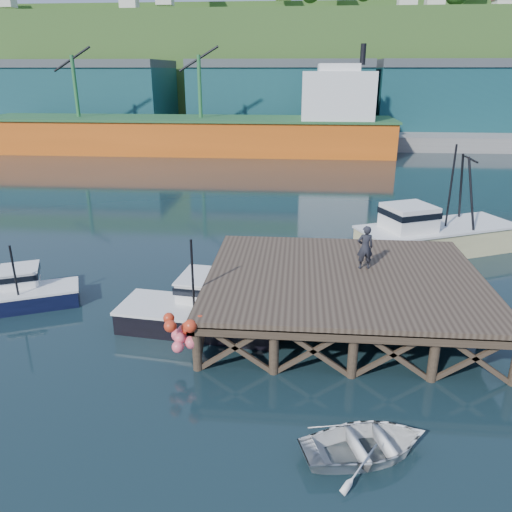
# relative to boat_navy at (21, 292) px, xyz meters

# --- Properties ---
(ground) EXTENTS (300.00, 300.00, 0.00)m
(ground) POSITION_rel_boat_navy_xyz_m (9.63, 0.01, -0.66)
(ground) COLOR black
(ground) RESTS_ON ground
(wharf) EXTENTS (12.00, 10.00, 2.62)m
(wharf) POSITION_rel_boat_navy_xyz_m (15.13, -0.17, 1.28)
(wharf) COLOR brown
(wharf) RESTS_ON ground
(far_quay) EXTENTS (160.00, 40.00, 2.00)m
(far_quay) POSITION_rel_boat_navy_xyz_m (9.63, 70.01, 0.34)
(far_quay) COLOR gray
(far_quay) RESTS_ON ground
(warehouse_left) EXTENTS (32.00, 16.00, 9.00)m
(warehouse_left) POSITION_rel_boat_navy_xyz_m (-25.37, 65.01, 5.84)
(warehouse_left) COLOR #174A4D
(warehouse_left) RESTS_ON far_quay
(warehouse_mid) EXTENTS (28.00, 16.00, 9.00)m
(warehouse_mid) POSITION_rel_boat_navy_xyz_m (9.63, 65.01, 5.84)
(warehouse_mid) COLOR #174A4D
(warehouse_mid) RESTS_ON far_quay
(warehouse_right) EXTENTS (30.00, 16.00, 9.00)m
(warehouse_right) POSITION_rel_boat_navy_xyz_m (39.63, 65.01, 5.84)
(warehouse_right) COLOR #174A4D
(warehouse_right) RESTS_ON far_quay
(cargo_ship) EXTENTS (55.50, 10.00, 13.75)m
(cargo_ship) POSITION_rel_boat_navy_xyz_m (1.17, 48.01, 2.66)
(cargo_ship) COLOR orange
(cargo_ship) RESTS_ON ground
(hillside) EXTENTS (220.00, 50.00, 22.00)m
(hillside) POSITION_rel_boat_navy_xyz_m (9.63, 100.01, 10.34)
(hillside) COLOR #2D511E
(hillside) RESTS_ON ground
(boat_navy) EXTENTS (5.54, 3.93, 3.27)m
(boat_navy) POSITION_rel_boat_navy_xyz_m (0.00, 0.00, 0.00)
(boat_navy) COLOR black
(boat_navy) RESTS_ON ground
(boat_black) EXTENTS (7.24, 6.04, 4.32)m
(boat_black) POSITION_rel_boat_navy_xyz_m (8.97, -1.29, 0.14)
(boat_black) COLOR black
(boat_black) RESTS_ON ground
(trawler) EXTENTS (10.41, 7.22, 6.59)m
(trawler) POSITION_rel_boat_navy_xyz_m (21.32, 9.36, 0.70)
(trawler) COLOR beige
(trawler) RESTS_ON ground
(dinghy) EXTENTS (4.49, 3.80, 0.79)m
(dinghy) POSITION_rel_boat_navy_xyz_m (15.17, -8.69, -0.26)
(dinghy) COLOR silver
(dinghy) RESTS_ON ground
(dockworker) EXTENTS (0.80, 0.59, 2.00)m
(dockworker) POSITION_rel_boat_navy_xyz_m (16.05, 0.81, 2.47)
(dockworker) COLOR black
(dockworker) RESTS_ON wharf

